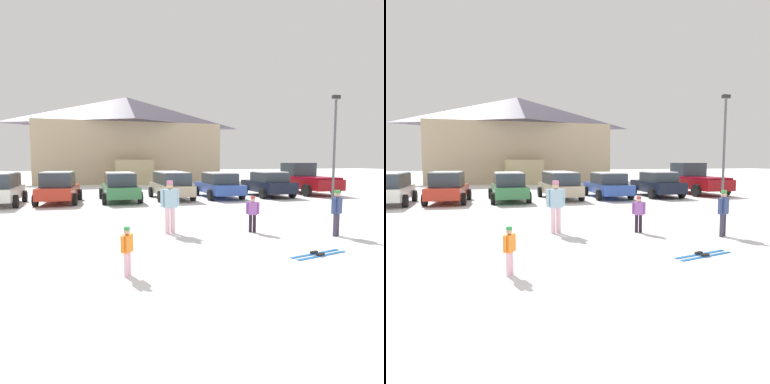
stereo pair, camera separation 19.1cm
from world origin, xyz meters
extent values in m
plane|color=white|center=(0.00, 0.00, 0.00)|extent=(160.00, 160.00, 0.00)
cube|color=tan|center=(1.81, 33.72, 3.07)|extent=(18.71, 10.45, 6.14)
pyramid|color=#453F4F|center=(1.81, 33.72, 7.73)|extent=(19.33, 11.07, 3.17)
cube|color=tan|center=(1.62, 27.90, 1.20)|extent=(3.66, 1.92, 2.40)
cylinder|color=black|center=(-6.38, 15.93, 0.32)|extent=(0.23, 0.64, 0.64)
cylinder|color=black|center=(-6.44, 13.28, 0.32)|extent=(0.23, 0.64, 0.64)
cube|color=red|center=(-4.52, 14.68, 0.62)|extent=(2.17, 4.29, 0.60)
cube|color=#2D3842|center=(-4.54, 14.48, 1.29)|extent=(1.75, 2.30, 0.73)
cube|color=white|center=(-4.54, 14.48, 1.69)|extent=(1.64, 2.18, 0.06)
cylinder|color=black|center=(-5.32, 16.05, 0.32)|extent=(0.29, 0.66, 0.64)
cylinder|color=black|center=(-3.45, 15.86, 0.32)|extent=(0.29, 0.66, 0.64)
cylinder|color=black|center=(-5.59, 13.51, 0.32)|extent=(0.29, 0.66, 0.64)
cylinder|color=black|center=(-3.71, 13.31, 0.32)|extent=(0.29, 0.66, 0.64)
cube|color=#327441|center=(-1.29, 14.64, 0.61)|extent=(1.80, 4.82, 0.57)
cube|color=#2D3842|center=(-1.29, 14.40, 1.24)|extent=(1.56, 2.51, 0.70)
cube|color=white|center=(-1.29, 14.40, 1.62)|extent=(1.46, 2.39, 0.06)
cylinder|color=black|center=(-2.21, 16.14, 0.32)|extent=(0.23, 0.64, 0.64)
cylinder|color=black|center=(-0.33, 16.12, 0.32)|extent=(0.23, 0.64, 0.64)
cylinder|color=black|center=(-2.24, 13.16, 0.32)|extent=(0.23, 0.64, 0.64)
cylinder|color=black|center=(-0.36, 13.14, 0.32)|extent=(0.23, 0.64, 0.64)
cube|color=tan|center=(1.76, 14.71, 0.61)|extent=(1.88, 4.80, 0.59)
cube|color=#2D3842|center=(1.76, 14.62, 1.25)|extent=(1.64, 3.65, 0.68)
cube|color=white|center=(1.76, 14.62, 1.62)|extent=(1.53, 3.47, 0.06)
cylinder|color=black|center=(0.85, 16.21, 0.32)|extent=(0.24, 0.65, 0.64)
cylinder|color=black|center=(2.75, 16.16, 0.32)|extent=(0.24, 0.65, 0.64)
cylinder|color=black|center=(0.77, 13.27, 0.32)|extent=(0.24, 0.65, 0.64)
cylinder|color=black|center=(2.66, 13.22, 0.32)|extent=(0.24, 0.65, 0.64)
cube|color=#2A499F|center=(4.78, 14.56, 0.61)|extent=(2.15, 4.87, 0.58)
cube|color=#2D3842|center=(4.77, 14.32, 1.21)|extent=(1.78, 2.58, 0.63)
cube|color=white|center=(4.77, 14.32, 1.55)|extent=(1.66, 2.45, 0.06)
cylinder|color=black|center=(3.90, 16.10, 0.32)|extent=(0.26, 0.65, 0.64)
cylinder|color=black|center=(5.87, 15.96, 0.32)|extent=(0.26, 0.65, 0.64)
cylinder|color=black|center=(3.70, 13.15, 0.32)|extent=(0.26, 0.65, 0.64)
cylinder|color=black|center=(5.67, 13.02, 0.32)|extent=(0.26, 0.65, 0.64)
cube|color=black|center=(8.12, 14.26, 0.65)|extent=(2.15, 4.47, 0.66)
cube|color=#2D3842|center=(8.10, 14.04, 1.27)|extent=(1.79, 2.37, 0.58)
cube|color=white|center=(8.10, 14.04, 1.58)|extent=(1.67, 2.25, 0.06)
cylinder|color=black|center=(7.21, 15.67, 0.32)|extent=(0.26, 0.65, 0.64)
cylinder|color=black|center=(9.21, 15.54, 0.32)|extent=(0.26, 0.65, 0.64)
cylinder|color=black|center=(7.03, 12.98, 0.32)|extent=(0.26, 0.65, 0.64)
cylinder|color=black|center=(9.03, 12.85, 0.32)|extent=(0.26, 0.65, 0.64)
cube|color=maroon|center=(11.55, 14.82, 0.75)|extent=(2.20, 5.29, 0.70)
cube|color=#2D3842|center=(11.58, 15.86, 1.62)|extent=(1.93, 1.73, 1.05)
cube|color=maroon|center=(11.52, 13.90, 1.16)|extent=(2.13, 2.93, 0.12)
cylinder|color=black|center=(10.47, 16.42, 0.40)|extent=(0.28, 0.81, 0.80)
cylinder|color=black|center=(12.71, 16.35, 0.40)|extent=(0.28, 0.81, 0.80)
cylinder|color=black|center=(10.39, 13.28, 0.40)|extent=(0.28, 0.81, 0.80)
cylinder|color=black|center=(12.62, 13.22, 0.40)|extent=(0.28, 0.81, 0.80)
cylinder|color=#EBB8C9|center=(-2.61, 1.60, 0.24)|extent=(0.09, 0.09, 0.49)
cylinder|color=#EBB8C9|center=(-2.68, 1.52, 0.24)|extent=(0.09, 0.09, 0.49)
cube|color=orange|center=(-2.64, 1.56, 0.66)|extent=(0.26, 0.27, 0.34)
cylinder|color=orange|center=(-2.54, 1.67, 0.67)|extent=(0.07, 0.07, 0.33)
cylinder|color=orange|center=(-2.74, 1.45, 0.67)|extent=(0.07, 0.07, 0.33)
sphere|color=tan|center=(-2.64, 1.56, 0.89)|extent=(0.12, 0.12, 0.12)
cylinder|color=green|center=(-2.64, 1.56, 0.96)|extent=(0.12, 0.12, 0.06)
cylinder|color=black|center=(1.79, 4.48, 0.29)|extent=(0.10, 0.10, 0.57)
cylinder|color=black|center=(1.68, 4.53, 0.29)|extent=(0.10, 0.10, 0.57)
cube|color=#9354A9|center=(1.74, 4.51, 0.77)|extent=(0.32, 0.27, 0.40)
cylinder|color=#9354A9|center=(1.90, 4.43, 0.78)|extent=(0.08, 0.08, 0.38)
cylinder|color=#9354A9|center=(1.57, 4.58, 0.78)|extent=(0.08, 0.08, 0.38)
sphere|color=tan|center=(1.74, 4.51, 1.05)|extent=(0.15, 0.15, 0.15)
cylinder|color=#B93634|center=(1.74, 4.51, 1.13)|extent=(0.14, 0.14, 0.07)
cylinder|color=#3B3449|center=(3.96, 3.25, 0.35)|extent=(0.13, 0.13, 0.69)
cylinder|color=#3B3449|center=(3.83, 3.18, 0.35)|extent=(0.13, 0.13, 0.69)
cube|color=navy|center=(3.89, 3.22, 0.94)|extent=(0.39, 0.34, 0.49)
cylinder|color=navy|center=(4.08, 3.32, 0.95)|extent=(0.09, 0.09, 0.46)
cylinder|color=navy|center=(3.70, 3.11, 0.95)|extent=(0.09, 0.09, 0.46)
sphere|color=tan|center=(3.89, 3.22, 1.27)|extent=(0.18, 0.18, 0.18)
cylinder|color=green|center=(3.89, 3.22, 1.36)|extent=(0.17, 0.17, 0.08)
cylinder|color=#ECBAC8|center=(-0.90, 5.19, 0.41)|extent=(0.15, 0.15, 0.82)
cylinder|color=#ECBAC8|center=(-0.72, 5.20, 0.41)|extent=(0.15, 0.15, 0.82)
cube|color=#9AC2D6|center=(-0.81, 5.19, 1.11)|extent=(0.42, 0.27, 0.58)
cylinder|color=#9AC2D6|center=(-1.06, 5.17, 1.12)|extent=(0.11, 0.11, 0.55)
cylinder|color=#9AC2D6|center=(-0.55, 5.22, 1.12)|extent=(0.11, 0.11, 0.55)
sphere|color=tan|center=(-0.81, 5.19, 1.50)|extent=(0.21, 0.21, 0.21)
cylinder|color=pink|center=(-0.81, 5.19, 1.62)|extent=(0.20, 0.20, 0.10)
cube|color=#1D62B2|center=(1.96, 1.72, 0.01)|extent=(1.60, 0.38, 0.02)
cube|color=black|center=(1.91, 1.71, 0.05)|extent=(0.21, 0.12, 0.06)
cube|color=#1D62B2|center=(2.00, 1.52, 0.01)|extent=(1.60, 0.38, 0.02)
cube|color=black|center=(1.95, 1.51, 0.05)|extent=(0.21, 0.12, 0.06)
cylinder|color=#515459|center=(10.77, 11.33, 2.91)|extent=(0.14, 0.14, 5.81)
cube|color=#232326|center=(10.77, 11.33, 5.96)|extent=(0.44, 0.24, 0.20)
camera|label=1|loc=(-3.52, -5.12, 2.28)|focal=32.00mm
camera|label=2|loc=(-3.34, -5.18, 2.28)|focal=32.00mm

